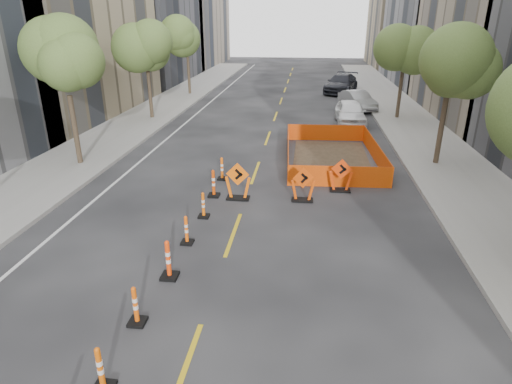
# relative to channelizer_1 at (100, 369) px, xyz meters

# --- Properties ---
(ground_plane) EXTENTS (140.00, 140.00, 0.00)m
(ground_plane) POSITION_rel_channelizer_1_xyz_m (1.39, 2.52, -0.50)
(ground_plane) COLOR black
(sidewalk_left) EXTENTS (4.00, 90.00, 0.15)m
(sidewalk_left) POSITION_rel_channelizer_1_xyz_m (-7.61, 14.52, -0.43)
(sidewalk_left) COLOR gray
(sidewalk_left) RESTS_ON ground
(sidewalk_right) EXTENTS (4.00, 90.00, 0.15)m
(sidewalk_right) POSITION_rel_channelizer_1_xyz_m (10.39, 14.52, -0.43)
(sidewalk_right) COLOR gray
(sidewalk_right) RESTS_ON ground
(bld_left_d) EXTENTS (12.00, 16.00, 14.00)m
(bld_left_d) POSITION_rel_channelizer_1_xyz_m (-15.61, 41.72, 6.50)
(bld_left_d) COLOR #4C4C51
(bld_left_d) RESTS_ON ground
(bld_right_e) EXTENTS (12.00, 14.00, 16.00)m
(bld_right_e) POSITION_rel_channelizer_1_xyz_m (18.39, 61.12, 7.50)
(bld_right_e) COLOR tan
(bld_right_e) RESTS_ON ground
(tree_l_b) EXTENTS (2.80, 2.80, 5.95)m
(tree_l_b) POSITION_rel_channelizer_1_xyz_m (-7.01, 12.52, 4.02)
(tree_l_b) COLOR #382B1E
(tree_l_b) RESTS_ON ground
(tree_l_c) EXTENTS (2.80, 2.80, 5.95)m
(tree_l_c) POSITION_rel_channelizer_1_xyz_m (-7.01, 22.52, 4.02)
(tree_l_c) COLOR #382B1E
(tree_l_c) RESTS_ON ground
(tree_l_d) EXTENTS (2.80, 2.80, 5.95)m
(tree_l_d) POSITION_rel_channelizer_1_xyz_m (-7.01, 32.52, 4.02)
(tree_l_d) COLOR #382B1E
(tree_l_d) RESTS_ON ground
(tree_r_b) EXTENTS (2.80, 2.80, 5.95)m
(tree_r_b) POSITION_rel_channelizer_1_xyz_m (9.79, 14.52, 4.02)
(tree_r_b) COLOR #382B1E
(tree_r_b) RESTS_ON ground
(tree_r_c) EXTENTS (2.80, 2.80, 5.95)m
(tree_r_c) POSITION_rel_channelizer_1_xyz_m (9.79, 24.52, 4.02)
(tree_r_c) COLOR #382B1E
(tree_r_c) RESTS_ON ground
(channelizer_1) EXTENTS (0.40, 0.40, 1.01)m
(channelizer_1) POSITION_rel_channelizer_1_xyz_m (0.00, 0.00, 0.00)
(channelizer_1) COLOR #D55509
(channelizer_1) RESTS_ON ground
(channelizer_2) EXTENTS (0.39, 0.39, 0.99)m
(channelizer_2) POSITION_rel_channelizer_1_xyz_m (-0.07, 1.91, -0.01)
(channelizer_2) COLOR #E35209
(channelizer_2) RESTS_ON ground
(channelizer_3) EXTENTS (0.45, 0.45, 1.13)m
(channelizer_3) POSITION_rel_channelizer_1_xyz_m (0.10, 3.82, 0.06)
(channelizer_3) COLOR #FC400A
(channelizer_3) RESTS_ON ground
(channelizer_4) EXTENTS (0.37, 0.37, 0.94)m
(channelizer_4) POSITION_rel_channelizer_1_xyz_m (0.06, 5.72, -0.03)
(channelizer_4) COLOR #FF5B0A
(channelizer_4) RESTS_ON ground
(channelizer_5) EXTENTS (0.37, 0.37, 0.95)m
(channelizer_5) POSITION_rel_channelizer_1_xyz_m (0.14, 7.63, -0.03)
(channelizer_5) COLOR #EE600A
(channelizer_5) RESTS_ON ground
(channelizer_6) EXTENTS (0.44, 0.44, 1.11)m
(channelizer_6) POSITION_rel_channelizer_1_xyz_m (0.10, 9.54, 0.05)
(channelizer_6) COLOR #D64309
(channelizer_6) RESTS_ON ground
(channelizer_7) EXTENTS (0.39, 0.39, 1.00)m
(channelizer_7) POSITION_rel_channelizer_1_xyz_m (0.07, 11.45, -0.00)
(channelizer_7) COLOR #FF610A
(channelizer_7) RESTS_ON ground
(chevron_sign_left) EXTENTS (1.03, 0.66, 1.48)m
(chevron_sign_left) POSITION_rel_channelizer_1_xyz_m (1.09, 9.39, 0.24)
(chevron_sign_left) COLOR #FD620A
(chevron_sign_left) RESTS_ON ground
(chevron_sign_center) EXTENTS (1.04, 0.81, 1.37)m
(chevron_sign_center) POSITION_rel_channelizer_1_xyz_m (3.57, 9.50, 0.18)
(chevron_sign_center) COLOR #D84409
(chevron_sign_center) RESTS_ON ground
(chevron_sign_right) EXTENTS (0.95, 0.62, 1.38)m
(chevron_sign_right) POSITION_rel_channelizer_1_xyz_m (5.08, 10.67, 0.18)
(chevron_sign_right) COLOR red
(chevron_sign_right) RESTS_ON ground
(safety_fence) EXTENTS (4.62, 7.47, 0.91)m
(safety_fence) POSITION_rel_channelizer_1_xyz_m (4.89, 14.78, -0.05)
(safety_fence) COLOR #DE4B0B
(safety_fence) RESTS_ON ground
(parked_car_near) EXTENTS (1.92, 4.55, 1.54)m
(parked_car_near) POSITION_rel_channelizer_1_xyz_m (6.43, 22.67, 0.26)
(parked_car_near) COLOR white
(parked_car_near) RESTS_ON ground
(parked_car_mid) EXTENTS (2.82, 4.46, 1.39)m
(parked_car_mid) POSITION_rel_channelizer_1_xyz_m (7.37, 27.64, 0.19)
(parked_car_mid) COLOR #9A9BA0
(parked_car_mid) RESTS_ON ground
(parked_car_far) EXTENTS (3.81, 6.14, 1.66)m
(parked_car_far) POSITION_rel_channelizer_1_xyz_m (6.66, 35.53, 0.33)
(parked_car_far) COLOR black
(parked_car_far) RESTS_ON ground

